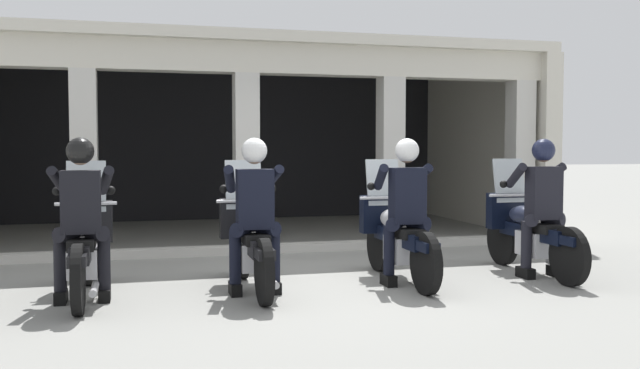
% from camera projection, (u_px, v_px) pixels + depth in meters
% --- Properties ---
extents(ground_plane, '(80.00, 80.00, 0.00)m').
position_uv_depth(ground_plane, '(271.00, 244.00, 10.63)').
color(ground_plane, gray).
extents(station_building, '(10.06, 4.92, 3.15)m').
position_uv_depth(station_building, '(225.00, 118.00, 12.45)').
color(station_building, black).
rests_on(station_building, ground).
extents(kerb_strip, '(9.56, 0.24, 0.12)m').
position_uv_depth(kerb_strip, '(252.00, 249.00, 9.70)').
color(kerb_strip, '#B7B5AD').
rests_on(kerb_strip, ground).
extents(motorcycle_far_left, '(0.62, 2.04, 1.35)m').
position_uv_depth(motorcycle_far_left, '(84.00, 246.00, 6.92)').
color(motorcycle_far_left, black).
rests_on(motorcycle_far_left, ground).
extents(police_officer_far_left, '(0.63, 0.61, 1.58)m').
position_uv_depth(police_officer_far_left, '(81.00, 205.00, 6.62)').
color(police_officer_far_left, black).
rests_on(police_officer_far_left, ground).
extents(motorcycle_center_left, '(0.62, 2.04, 1.35)m').
position_uv_depth(motorcycle_center_left, '(250.00, 241.00, 7.29)').
color(motorcycle_center_left, black).
rests_on(motorcycle_center_left, ground).
extents(police_officer_center_left, '(0.63, 0.61, 1.58)m').
position_uv_depth(police_officer_center_left, '(254.00, 202.00, 6.99)').
color(police_officer_center_left, black).
rests_on(police_officer_center_left, ground).
extents(motorcycle_center_right, '(0.62, 2.04, 1.35)m').
position_uv_depth(motorcycle_center_right, '(397.00, 235.00, 7.76)').
color(motorcycle_center_right, black).
rests_on(motorcycle_center_right, ground).
extents(police_officer_center_right, '(0.63, 0.61, 1.58)m').
position_uv_depth(police_officer_center_right, '(406.00, 198.00, 7.46)').
color(police_officer_center_right, black).
rests_on(police_officer_center_right, ground).
extents(motorcycle_far_right, '(0.62, 2.04, 1.35)m').
position_uv_depth(motorcycle_far_right, '(528.00, 231.00, 8.20)').
color(motorcycle_far_right, black).
rests_on(motorcycle_far_right, ground).
extents(police_officer_far_right, '(0.63, 0.61, 1.58)m').
position_uv_depth(police_officer_far_right, '(542.00, 196.00, 7.90)').
color(police_officer_far_right, black).
rests_on(police_officer_far_right, ground).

